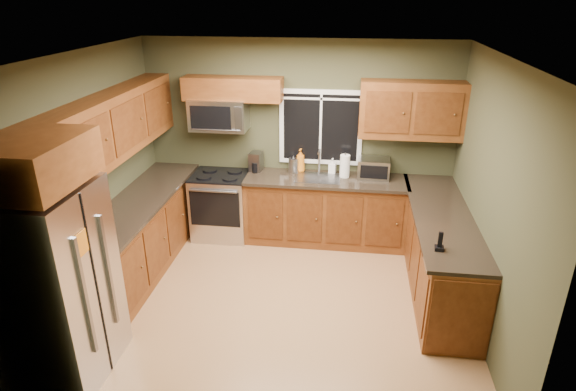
% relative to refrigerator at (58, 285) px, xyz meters
% --- Properties ---
extents(floor, '(4.20, 4.20, 0.00)m').
position_rel_refrigerator_xyz_m(floor, '(1.74, 1.30, -0.90)').
color(floor, '#946841').
rests_on(floor, ground).
extents(ceiling, '(4.20, 4.20, 0.00)m').
position_rel_refrigerator_xyz_m(ceiling, '(1.74, 1.30, 1.80)').
color(ceiling, white).
rests_on(ceiling, back_wall).
extents(back_wall, '(4.20, 0.00, 4.20)m').
position_rel_refrigerator_xyz_m(back_wall, '(1.74, 3.10, 0.45)').
color(back_wall, '#383A23').
rests_on(back_wall, ground).
extents(front_wall, '(4.20, 0.00, 4.20)m').
position_rel_refrigerator_xyz_m(front_wall, '(1.74, -0.50, 0.45)').
color(front_wall, '#383A23').
rests_on(front_wall, ground).
extents(left_wall, '(0.00, 3.60, 3.60)m').
position_rel_refrigerator_xyz_m(left_wall, '(-0.36, 1.30, 0.45)').
color(left_wall, '#383A23').
rests_on(left_wall, ground).
extents(right_wall, '(0.00, 3.60, 3.60)m').
position_rel_refrigerator_xyz_m(right_wall, '(3.84, 1.30, 0.45)').
color(right_wall, '#383A23').
rests_on(right_wall, ground).
extents(window, '(1.12, 0.03, 1.02)m').
position_rel_refrigerator_xyz_m(window, '(2.04, 3.08, 0.65)').
color(window, white).
rests_on(window, back_wall).
extents(base_cabinets_left, '(0.60, 2.65, 0.90)m').
position_rel_refrigerator_xyz_m(base_cabinets_left, '(-0.06, 1.78, -0.45)').
color(base_cabinets_left, '#633214').
rests_on(base_cabinets_left, ground).
extents(countertop_left, '(0.65, 2.65, 0.04)m').
position_rel_refrigerator_xyz_m(countertop_left, '(-0.04, 1.78, 0.02)').
color(countertop_left, black).
rests_on(countertop_left, base_cabinets_left).
extents(base_cabinets_back, '(2.17, 0.60, 0.90)m').
position_rel_refrigerator_xyz_m(base_cabinets_back, '(2.15, 2.80, -0.45)').
color(base_cabinets_back, '#633214').
rests_on(base_cabinets_back, ground).
extents(countertop_back, '(2.17, 0.65, 0.04)m').
position_rel_refrigerator_xyz_m(countertop_back, '(2.15, 2.78, 0.02)').
color(countertop_back, black).
rests_on(countertop_back, base_cabinets_back).
extents(base_cabinets_peninsula, '(0.60, 2.52, 0.90)m').
position_rel_refrigerator_xyz_m(base_cabinets_peninsula, '(3.54, 1.84, -0.45)').
color(base_cabinets_peninsula, '#633214').
rests_on(base_cabinets_peninsula, ground).
extents(countertop_peninsula, '(0.65, 2.50, 0.04)m').
position_rel_refrigerator_xyz_m(countertop_peninsula, '(3.51, 1.85, 0.02)').
color(countertop_peninsula, black).
rests_on(countertop_peninsula, base_cabinets_peninsula).
extents(upper_cabinets_left, '(0.33, 2.65, 0.72)m').
position_rel_refrigerator_xyz_m(upper_cabinets_left, '(-0.20, 1.78, 0.96)').
color(upper_cabinets_left, '#633214').
rests_on(upper_cabinets_left, left_wall).
extents(upper_cabinets_back_left, '(1.30, 0.33, 0.30)m').
position_rel_refrigerator_xyz_m(upper_cabinets_back_left, '(0.89, 2.94, 1.17)').
color(upper_cabinets_back_left, '#633214').
rests_on(upper_cabinets_back_left, back_wall).
extents(upper_cabinets_back_right, '(1.30, 0.33, 0.72)m').
position_rel_refrigerator_xyz_m(upper_cabinets_back_right, '(3.19, 2.94, 0.96)').
color(upper_cabinets_back_right, '#633214').
rests_on(upper_cabinets_back_right, back_wall).
extents(upper_cabinet_over_fridge, '(0.72, 0.90, 0.38)m').
position_rel_refrigerator_xyz_m(upper_cabinet_over_fridge, '(-0.00, 0.00, 1.13)').
color(upper_cabinet_over_fridge, '#633214').
rests_on(upper_cabinet_over_fridge, left_wall).
extents(refrigerator, '(0.74, 0.90, 1.80)m').
position_rel_refrigerator_xyz_m(refrigerator, '(0.00, 0.00, 0.00)').
color(refrigerator, '#B7B7BC').
rests_on(refrigerator, ground).
extents(range, '(0.76, 0.69, 0.94)m').
position_rel_refrigerator_xyz_m(range, '(0.69, 2.77, -0.43)').
color(range, '#B7B7BC').
rests_on(range, ground).
extents(microwave, '(0.76, 0.41, 0.42)m').
position_rel_refrigerator_xyz_m(microwave, '(0.69, 2.91, 0.83)').
color(microwave, '#B7B7BC').
rests_on(microwave, back_wall).
extents(sink, '(0.60, 0.42, 0.36)m').
position_rel_refrigerator_xyz_m(sink, '(2.04, 2.79, 0.05)').
color(sink, slate).
rests_on(sink, countertop_back).
extents(toaster_oven, '(0.43, 0.34, 0.26)m').
position_rel_refrigerator_xyz_m(toaster_oven, '(2.77, 2.90, 0.17)').
color(toaster_oven, '#B7B7BC').
rests_on(toaster_oven, countertop_back).
extents(coffee_maker, '(0.19, 0.23, 0.27)m').
position_rel_refrigerator_xyz_m(coffee_maker, '(1.17, 2.94, 0.16)').
color(coffee_maker, slate).
rests_on(coffee_maker, countertop_back).
extents(kettle, '(0.17, 0.17, 0.25)m').
position_rel_refrigerator_xyz_m(kettle, '(1.69, 2.95, 0.15)').
color(kettle, '#B7B7BC').
rests_on(kettle, countertop_back).
extents(paper_towel_roll, '(0.16, 0.16, 0.34)m').
position_rel_refrigerator_xyz_m(paper_towel_roll, '(2.39, 2.87, 0.19)').
color(paper_towel_roll, white).
rests_on(paper_towel_roll, countertop_back).
extents(soap_bottle_a, '(0.14, 0.14, 0.32)m').
position_rel_refrigerator_xyz_m(soap_bottle_a, '(1.78, 3.00, 0.20)').
color(soap_bottle_a, orange).
rests_on(soap_bottle_a, countertop_back).
extents(soap_bottle_b, '(0.11, 0.11, 0.21)m').
position_rel_refrigerator_xyz_m(soap_bottle_b, '(2.22, 3.00, 0.14)').
color(soap_bottle_b, white).
rests_on(soap_bottle_b, countertop_back).
extents(cordless_phone, '(0.09, 0.09, 0.19)m').
position_rel_refrigerator_xyz_m(cordless_phone, '(3.35, 1.01, 0.10)').
color(cordless_phone, black).
rests_on(cordless_phone, countertop_peninsula).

